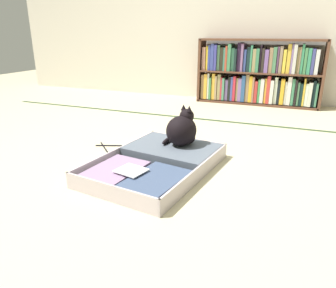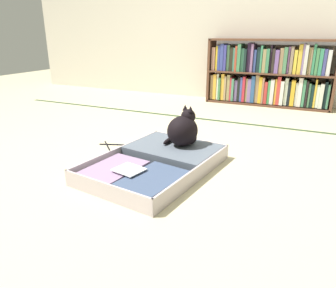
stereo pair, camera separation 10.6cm
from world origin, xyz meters
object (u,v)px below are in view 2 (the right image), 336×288
object	(u,v)px
black_cat	(184,130)
clothes_hanger	(114,148)
bookshelf	(267,75)
open_suitcase	(159,162)

from	to	relation	value
black_cat	clothes_hanger	bearing A→B (deg)	-174.64
black_cat	bookshelf	bearing A→B (deg)	83.30
open_suitcase	black_cat	bearing A→B (deg)	71.63
bookshelf	black_cat	distance (m)	2.07
open_suitcase	clothes_hanger	world-z (taller)	open_suitcase
open_suitcase	clothes_hanger	bearing A→B (deg)	160.08
bookshelf	open_suitcase	distance (m)	2.32
open_suitcase	clothes_hanger	size ratio (longest dim) A/B	3.57
open_suitcase	black_cat	size ratio (longest dim) A/B	3.45
bookshelf	open_suitcase	world-z (taller)	bookshelf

